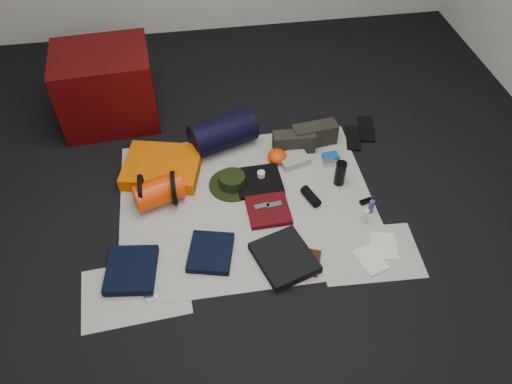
{
  "coord_description": "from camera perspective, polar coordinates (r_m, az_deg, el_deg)",
  "views": [
    {
      "loc": [
        -0.28,
        -2.11,
        2.37
      ],
      "look_at": [
        0.06,
        -0.0,
        0.1
      ],
      "focal_mm": 35.0,
      "sensor_mm": 36.0,
      "label": 1
    }
  ],
  "objects": [
    {
      "name": "boonie_brim",
      "position": [
        3.29,
        -2.71,
        0.86
      ],
      "size": [
        0.41,
        0.41,
        0.01
      ],
      "primitive_type": "cylinder",
      "rotation": [
        0.0,
        0.0,
        0.37
      ],
      "color": "black",
      "rests_on": "newspaper_mat"
    },
    {
      "name": "sunglasses",
      "position": [
        3.25,
        12.48,
        -1.05
      ],
      "size": [
        0.09,
        0.05,
        0.02
      ],
      "primitive_type": "cube",
      "rotation": [
        0.0,
        0.0,
        0.24
      ],
      "color": "black",
      "rests_on": "newspaper_mat"
    },
    {
      "name": "map_booklet",
      "position": [
        2.97,
        12.96,
        -7.53
      ],
      "size": [
        0.18,
        0.23,
        0.01
      ],
      "primitive_type": "cube",
      "rotation": [
        0.0,
        0.0,
        0.28
      ],
      "color": "silver",
      "rests_on": "newspaper_mat"
    },
    {
      "name": "black_tshirt",
      "position": [
        3.29,
        0.33,
        1.24
      ],
      "size": [
        0.3,
        0.28,
        0.03
      ],
      "primitive_type": "cube",
      "rotation": [
        0.0,
        0.0,
        0.03
      ],
      "color": "black",
      "rests_on": "newspaper_mat"
    },
    {
      "name": "stuff_sack",
      "position": [
        3.18,
        -11.09,
        0.02
      ],
      "size": [
        0.34,
        0.27,
        0.18
      ],
      "primitive_type": "cylinder",
      "rotation": [
        0.0,
        1.57,
        0.33
      ],
      "color": "#ED3703",
      "rests_on": "newspaper_mat"
    },
    {
      "name": "boonie_crown",
      "position": [
        3.26,
        -2.73,
        1.37
      ],
      "size": [
        0.17,
        0.17,
        0.07
      ],
      "primitive_type": "cylinder",
      "color": "black",
      "rests_on": "boonie_brim"
    },
    {
      "name": "newspaper_sheet_front_left",
      "position": [
        2.87,
        -13.59,
        -11.04
      ],
      "size": [
        0.61,
        0.44,
        0.0
      ],
      "primitive_type": "cube",
      "rotation": [
        0.0,
        0.0,
        0.07
      ],
      "color": "beige",
      "rests_on": "floor"
    },
    {
      "name": "energy_bar_a",
      "position": [
        3.11,
        0.65,
        -1.64
      ],
      "size": [
        0.1,
        0.05,
        0.01
      ],
      "primitive_type": "cube",
      "rotation": [
        0.0,
        0.0,
        0.14
      ],
      "color": "#BABABF",
      "rests_on": "red_shirt"
    },
    {
      "name": "hiking_boot_right",
      "position": [
        3.57,
        6.7,
        6.55
      ],
      "size": [
        0.33,
        0.16,
        0.16
      ],
      "primitive_type": "cube",
      "rotation": [
        0.0,
        0.0,
        0.13
      ],
      "color": "#28251F",
      "rests_on": "newspaper_mat"
    },
    {
      "name": "navy_duffel",
      "position": [
        3.5,
        -3.8,
        6.73
      ],
      "size": [
        0.5,
        0.37,
        0.23
      ],
      "primitive_type": "cylinder",
      "rotation": [
        0.0,
        1.57,
        0.34
      ],
      "color": "black",
      "rests_on": "newspaper_mat"
    },
    {
      "name": "tape_roll",
      "position": [
        3.29,
        0.6,
        2.04
      ],
      "size": [
        0.05,
        0.05,
        0.04
      ],
      "primitive_type": "cylinder",
      "color": "silver",
      "rests_on": "black_tshirt"
    },
    {
      "name": "floor",
      "position": [
        3.19,
        -1.01,
        -1.46
      ],
      "size": [
        4.5,
        4.5,
        0.02
      ],
      "primitive_type": "cube",
      "color": "black",
      "rests_on": "ground"
    },
    {
      "name": "energy_bar_b",
      "position": [
        3.12,
        2.1,
        -1.46
      ],
      "size": [
        0.1,
        0.05,
        0.01
      ],
      "primitive_type": "cube",
      "rotation": [
        0.0,
        0.0,
        0.14
      ],
      "color": "#BABABF",
      "rests_on": "red_shirt"
    },
    {
      "name": "orange_stuff_sack",
      "position": [
        3.43,
        2.43,
        4.11
      ],
      "size": [
        0.17,
        0.17,
        0.09
      ],
      "primitive_type": "ellipsoid",
      "rotation": [
        0.0,
        0.0,
        -0.37
      ],
      "color": "#ED3703",
      "rests_on": "newspaper_mat"
    },
    {
      "name": "compact_camera",
      "position": [
        3.45,
        8.35,
        3.3
      ],
      "size": [
        0.09,
        0.05,
        0.04
      ],
      "primitive_type": "cube",
      "rotation": [
        0.0,
        0.0,
        -0.02
      ],
      "color": "#BABABF",
      "rests_on": "newspaper_mat"
    },
    {
      "name": "sack_strap_right",
      "position": [
        3.16,
        -9.34,
        0.47
      ],
      "size": [
        0.03,
        0.22,
        0.22
      ],
      "primitive_type": "cylinder",
      "rotation": [
        0.0,
        1.57,
        0.0
      ],
      "color": "black",
      "rests_on": "newspaper_mat"
    },
    {
      "name": "water_bottle",
      "position": [
        3.29,
        9.6,
        2.12
      ],
      "size": [
        0.09,
        0.09,
        0.18
      ],
      "primitive_type": "cylinder",
      "rotation": [
        0.0,
        0.0,
        0.41
      ],
      "color": "black",
      "rests_on": "newspaper_mat"
    },
    {
      "name": "map_printout",
      "position": [
        3.05,
        14.42,
        -5.98
      ],
      "size": [
        0.19,
        0.22,
        0.01
      ],
      "primitive_type": "cube",
      "rotation": [
        0.0,
        0.0,
        -0.2
      ],
      "color": "silver",
      "rests_on": "newspaper_mat"
    },
    {
      "name": "flip_flop_left",
      "position": [
        3.7,
        11.01,
        6.05
      ],
      "size": [
        0.16,
        0.28,
        0.01
      ],
      "primitive_type": "cube",
      "rotation": [
        0.0,
        0.0,
        -0.23
      ],
      "color": "black",
      "rests_on": "floor"
    },
    {
      "name": "toiletry_clear",
      "position": [
        3.11,
        12.36,
        -2.7
      ],
      "size": [
        0.04,
        0.04,
        0.11
      ],
      "primitive_type": "cylinder",
      "rotation": [
        0.0,
        0.0,
        0.14
      ],
      "color": "silver",
      "rests_on": "newspaper_mat"
    },
    {
      "name": "toiletry_purple",
      "position": [
        3.18,
        13.02,
        -1.64
      ],
      "size": [
        0.04,
        0.04,
        0.1
      ],
      "primitive_type": "cylinder",
      "rotation": [
        0.0,
        0.0,
        -0.15
      ],
      "color": "#442780",
      "rests_on": "newspaper_mat"
    },
    {
      "name": "paperback_book",
      "position": [
        2.9,
        6.14,
        -7.97
      ],
      "size": [
        0.17,
        0.2,
        0.02
      ],
      "primitive_type": "cube",
      "rotation": [
        0.0,
        0.0,
        -0.38
      ],
      "color": "black",
      "rests_on": "newspaper_mat"
    },
    {
      "name": "red_shirt",
      "position": [
        3.12,
        1.43,
        -2.12
      ],
      "size": [
        0.26,
        0.26,
        0.03
      ],
      "primitive_type": "cube",
      "rotation": [
        0.0,
        0.0,
        0.03
      ],
      "color": "#48070C",
      "rests_on": "newspaper_mat"
    },
    {
      "name": "first_aid_pouch",
      "position": [
        3.44,
        4.3,
        3.76
      ],
      "size": [
        0.23,
        0.2,
        0.05
      ],
      "primitive_type": "cube",
      "rotation": [
        0.0,
        0.0,
        0.28
      ],
      "color": "gray",
      "rests_on": "newspaper_mat"
    },
    {
      "name": "cyan_case",
      "position": [
        3.5,
        8.51,
        4.02
      ],
      "size": [
        0.12,
        0.08,
        0.03
      ],
      "primitive_type": "cube",
      "rotation": [
        0.0,
        0.0,
        0.13
      ],
      "color": "#1050A2",
      "rests_on": "newspaper_mat"
    },
    {
      "name": "trousers_navy_b",
      "position": [
        2.92,
        -5.2,
        -6.89
      ],
      "size": [
        0.31,
        0.33,
        0.04
      ],
      "primitive_type": "cube",
      "rotation": [
        0.0,
        0.0,
        -0.24
      ],
      "color": "black",
      "rests_on": "newspaper_mat"
    },
    {
      "name": "trousers_navy_a",
      "position": [
        2.92,
        -14.05,
        -8.64
      ],
      "size": [
        0.31,
        0.35,
        0.05
      ],
      "primitive_type": "cube",
      "rotation": [
        0.0,
        0.0,
        -0.13
      ],
      "color": "black",
      "rests_on": "newspaper_mat"
    },
    {
      "name": "trousers_charcoal",
      "position": [
        2.88,
        3.27,
        -7.51
      ],
      "size": [
        0.39,
        0.42,
        0.05
      ],
      "primitive_type": "cube",
      "rotation": [
        0.0,
        0.0,
        0.31
      ],
      "color": "black",
      "rests_on": "newspaper_mat"
    },
    {
      "name": "speaker",
      "position": [
        3.2,
        6.28,
        -0.51
      ],
      "size": [
        0.11,
        0.17,
        0.06
      ],
      "primitive_type": "cylinder",
      "rotation": [
        1.57,
        0.0,
        0.36
      ],
      "color": "black",
      "rests_on": "newspaper_mat"
    },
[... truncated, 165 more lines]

